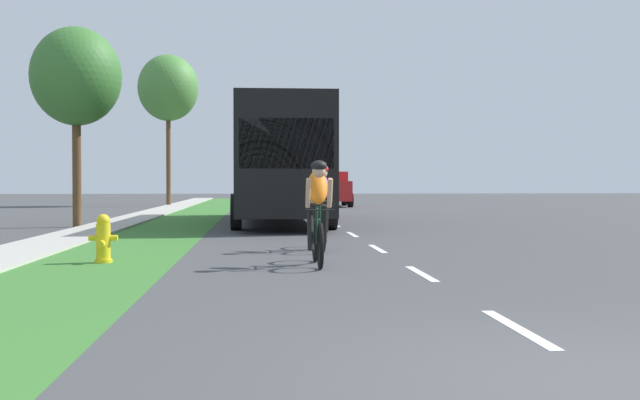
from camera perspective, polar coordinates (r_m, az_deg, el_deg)
name	(u,v)px	position (r m, az deg, el deg)	size (l,w,h in m)	color
ground_plane	(330,222)	(24.63, 0.73, -1.61)	(120.00, 120.00, 0.00)	#424244
grass_verge	(182,222)	(24.65, -10.09, -1.62)	(2.26, 70.00, 0.01)	#38722D
sidewalk_concrete	(122,222)	(24.90, -14.29, -1.61)	(1.40, 70.00, 0.10)	#B2ADA3
lane_markings_center	(320,216)	(28.61, 0.01, -1.19)	(0.12, 53.80, 0.01)	white
fire_hydrant_yellow	(103,239)	(12.55, -15.62, -2.78)	(0.44, 0.38, 0.76)	yellow
cyclist_lead	(318,212)	(11.65, -0.17, -0.88)	(0.42, 1.72, 1.58)	black
cyclist_trailing	(321,206)	(14.29, 0.06, -0.47)	(0.42, 1.72, 1.58)	black
bus_black	(280,159)	(24.20, -2.94, 3.03)	(2.78, 11.60, 3.48)	black
suv_red	(329,188)	(40.28, 0.66, 0.88)	(2.15, 4.70, 1.79)	red
sedan_silver	(315,190)	(50.43, -0.36, 0.77)	(1.98, 4.30, 1.52)	#A5A8AD
street_tree_near	(76,77)	(22.90, -17.46, 8.59)	(2.49, 2.49, 5.58)	brown
street_tree_far	(168,88)	(42.42, -11.08, 8.04)	(3.20, 3.20, 8.03)	brown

